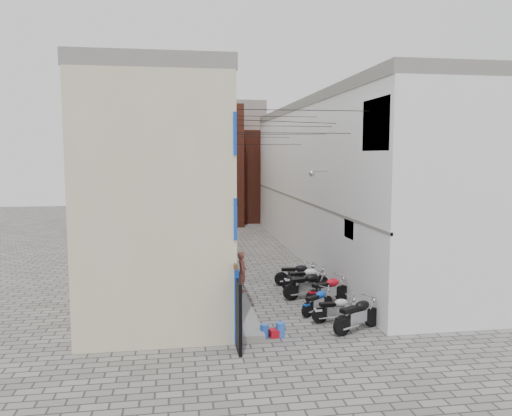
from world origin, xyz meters
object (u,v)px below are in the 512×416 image
motorcycle_g (296,273)px  water_jug_near (264,331)px  water_jug_far (280,330)px  person_a (242,272)px  motorcycle_d (328,289)px  red_crate (276,333)px  motorcycle_c (318,300)px  motorcycle_b (336,308)px  motorcycle_e (307,284)px  person_b (234,290)px  motorcycle_a (358,313)px  motorcycle_f (306,278)px

motorcycle_g → water_jug_near: size_ratio=4.57×
water_jug_far → person_a: bearing=98.4°
motorcycle_d → red_crate: 4.35m
motorcycle_d → motorcycle_c: bearing=-54.6°
motorcycle_b → motorcycle_e: 3.06m
motorcycle_g → water_jug_near: bearing=-17.9°
person_a → water_jug_near: (0.15, -4.64, -0.88)m
motorcycle_d → water_jug_far: 4.24m
motorcycle_d → motorcycle_g: motorcycle_d is taller
person_b → water_jug_far: 2.66m
person_a → water_jug_far: size_ratio=3.58×
motorcycle_c → person_a: person_a is taller
motorcycle_a → motorcycle_c: size_ratio=1.22×
motorcycle_a → red_crate: motorcycle_a is taller
motorcycle_e → red_crate: motorcycle_e is taller
motorcycle_f → motorcycle_e: bearing=-16.4°
motorcycle_b → water_jug_near: bearing=-71.7°
person_a → water_jug_near: 4.72m
motorcycle_f → motorcycle_g: size_ratio=1.05×
motorcycle_d → motorcycle_f: 1.90m
motorcycle_c → person_b: person_b is taller
motorcycle_a → motorcycle_c: bearing=175.0°
motorcycle_e → person_b: (-3.26, -1.93, 0.40)m
motorcycle_f → water_jug_near: 5.84m
motorcycle_b → motorcycle_d: bearing=167.2°
water_jug_near → red_crate: 0.39m
motorcycle_d → person_b: size_ratio=1.36×
motorcycle_g → motorcycle_c: bearing=2.5°
motorcycle_d → red_crate: size_ratio=5.21×
motorcycle_c → motorcycle_e: size_ratio=0.82×
person_b → water_jug_far: bearing=-114.9°
motorcycle_c → motorcycle_g: bearing=141.2°
motorcycle_g → red_crate: size_ratio=4.99×
motorcycle_f → person_b: bearing=-54.6°
motorcycle_c → water_jug_far: (-1.87, -2.14, -0.27)m
water_jug_far → motorcycle_d: bearing=51.4°
motorcycle_e → water_jug_far: motorcycle_e is taller
motorcycle_b → person_a: (-2.93, 3.56, 0.58)m
motorcycle_b → motorcycle_f: motorcycle_f is taller
motorcycle_a → water_jug_far: (-2.69, -0.11, -0.39)m
motorcycle_c → motorcycle_g: size_ratio=0.87×
motorcycle_f → person_a: 2.96m
motorcycle_e → motorcycle_g: 2.04m
water_jug_near → motorcycle_c: bearing=41.7°
water_jug_near → red_crate: bearing=0.0°
motorcycle_d → motorcycle_e: (-0.66, 0.82, 0.01)m
motorcycle_d → person_b: (-3.92, -1.11, 0.41)m
motorcycle_e → red_crate: 4.67m
motorcycle_e → motorcycle_f: size_ratio=1.01×
person_b → red_crate: 2.63m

